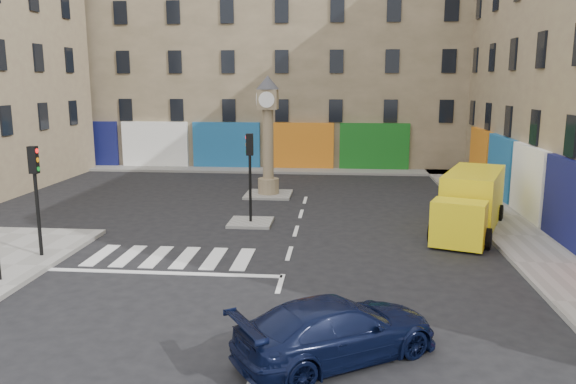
# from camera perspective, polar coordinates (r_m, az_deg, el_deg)

# --- Properties ---
(ground) EXTENTS (120.00, 120.00, 0.00)m
(ground) POSITION_cam_1_polar(r_m,az_deg,el_deg) (16.01, -1.17, -10.56)
(ground) COLOR black
(ground) RESTS_ON ground
(sidewalk_right) EXTENTS (2.60, 30.00, 0.15)m
(sidewalk_right) POSITION_cam_1_polar(r_m,az_deg,el_deg) (26.40, 20.54, -2.34)
(sidewalk_right) COLOR gray
(sidewalk_right) RESTS_ON ground
(sidewalk_far) EXTENTS (32.00, 2.40, 0.15)m
(sidewalk_far) POSITION_cam_1_polar(r_m,az_deg,el_deg) (37.86, -3.44, 2.28)
(sidewalk_far) COLOR gray
(sidewalk_far) RESTS_ON ground
(island_near) EXTENTS (1.80, 1.80, 0.12)m
(island_near) POSITION_cam_1_polar(r_m,az_deg,el_deg) (23.80, -3.81, -3.11)
(island_near) COLOR gray
(island_near) RESTS_ON ground
(island_far) EXTENTS (2.40, 2.40, 0.12)m
(island_far) POSITION_cam_1_polar(r_m,az_deg,el_deg) (29.59, -2.00, -0.25)
(island_far) COLOR gray
(island_far) RESTS_ON ground
(building_far) EXTENTS (32.00, 10.00, 17.00)m
(building_far) POSITION_cam_1_polar(r_m,az_deg,el_deg) (43.22, -2.38, 14.59)
(building_far) COLOR gray
(building_far) RESTS_ON ground
(traffic_light_left_far) EXTENTS (0.28, 0.22, 3.70)m
(traffic_light_left_far) POSITION_cam_1_polar(r_m,az_deg,el_deg) (20.31, -24.28, 0.82)
(traffic_light_left_far) COLOR black
(traffic_light_left_far) RESTS_ON sidewalk_left
(traffic_light_island) EXTENTS (0.28, 0.22, 3.70)m
(traffic_light_island) POSITION_cam_1_polar(r_m,az_deg,el_deg) (23.31, -3.89, 2.93)
(traffic_light_island) COLOR black
(traffic_light_island) RESTS_ON island_near
(clock_pillar) EXTENTS (1.20, 1.20, 6.10)m
(clock_pillar) POSITION_cam_1_polar(r_m,az_deg,el_deg) (29.10, -2.04, 6.49)
(clock_pillar) COLOR #948461
(clock_pillar) RESTS_ON island_far
(navy_sedan) EXTENTS (4.92, 4.11, 1.35)m
(navy_sedan) POSITION_cam_1_polar(r_m,az_deg,el_deg) (12.50, 5.00, -13.73)
(navy_sedan) COLOR black
(navy_sedan) RESTS_ON ground
(yellow_van) EXTENTS (4.04, 6.70, 2.34)m
(yellow_van) POSITION_cam_1_polar(r_m,az_deg,el_deg) (23.68, 18.06, -0.98)
(yellow_van) COLOR yellow
(yellow_van) RESTS_ON ground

